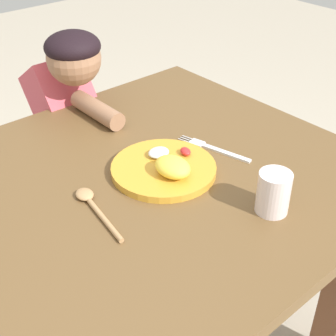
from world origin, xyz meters
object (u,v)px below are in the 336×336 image
(spoon, at_px, (93,204))
(person, at_px, (69,147))
(plate, at_px, (165,168))
(fork, at_px, (214,149))
(drinking_cup, at_px, (273,193))

(spoon, height_order, person, person)
(plate, xyz_separation_m, person, (0.04, 0.56, -0.21))
(person, bearing_deg, plate, 86.11)
(fork, height_order, drinking_cup, drinking_cup)
(plate, distance_m, drinking_cup, 0.28)
(drinking_cup, xyz_separation_m, person, (-0.04, 0.83, -0.24))
(plate, xyz_separation_m, fork, (0.17, -0.00, -0.01))
(spoon, relative_size, drinking_cup, 2.14)
(drinking_cup, bearing_deg, fork, 71.27)
(spoon, bearing_deg, fork, -82.28)
(plate, distance_m, fork, 0.17)
(spoon, bearing_deg, drinking_cup, -123.91)
(person, bearing_deg, spoon, 65.62)
(plate, height_order, fork, plate)
(fork, bearing_deg, person, -0.38)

